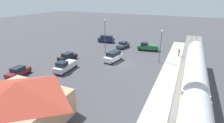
% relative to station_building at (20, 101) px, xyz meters
% --- Properties ---
extents(ground_plane, '(200.00, 200.00, 0.00)m').
position_rel_station_building_xyz_m(ground_plane, '(-4.00, -22.00, -2.59)').
color(ground_plane, '#424247').
extents(railway_track, '(4.80, 70.00, 0.30)m').
position_rel_station_building_xyz_m(railway_track, '(-18.00, -22.00, -2.49)').
color(railway_track, slate).
rests_on(railway_track, ground).
extents(platform, '(3.20, 46.00, 0.30)m').
position_rel_station_building_xyz_m(platform, '(-14.00, -22.00, -2.44)').
color(platform, '#A8A399').
rests_on(platform, ground).
extents(station_building, '(10.54, 8.47, 4.97)m').
position_rel_station_building_xyz_m(station_building, '(0.00, 0.00, 0.00)').
color(station_building, tan).
rests_on(station_building, ground).
extents(pedestrian_on_platform, '(0.36, 0.36, 1.71)m').
position_rel_station_building_xyz_m(pedestrian_on_platform, '(-14.78, -31.26, -1.31)').
color(pedestrian_on_platform, brown).
rests_on(pedestrian_on_platform, platform).
extents(sedan_charcoal, '(2.56, 4.74, 1.74)m').
position_rel_station_building_xyz_m(sedan_charcoal, '(0.07, -33.31, -1.71)').
color(sedan_charcoal, '#47494F').
rests_on(sedan_charcoal, ground).
extents(sedan_maroon, '(2.20, 4.63, 1.74)m').
position_rel_station_building_xyz_m(sedan_maroon, '(10.87, -8.34, -1.71)').
color(sedan_maroon, maroon).
rests_on(sedan_maroon, ground).
extents(sedan_black, '(2.56, 4.74, 1.74)m').
position_rel_station_building_xyz_m(sedan_black, '(7.89, -18.71, -1.71)').
color(sedan_black, black).
rests_on(sedan_black, ground).
extents(suv_navy, '(5.02, 2.65, 2.22)m').
position_rel_station_building_xyz_m(suv_navy, '(6.94, -36.75, -1.44)').
color(suv_navy, navy).
rests_on(suv_navy, ground).
extents(suv_white, '(2.83, 5.18, 2.22)m').
position_rel_station_building_xyz_m(suv_white, '(-1.71, -22.48, -1.44)').
color(suv_white, white).
rests_on(suv_white, ground).
extents(pickup_green, '(5.60, 3.01, 2.14)m').
position_rel_station_building_xyz_m(pickup_green, '(-6.76, -33.60, -1.56)').
color(pickup_green, '#236638').
rests_on(pickup_green, ground).
extents(pickup_silver, '(2.18, 5.48, 2.14)m').
position_rel_station_building_xyz_m(pickup_silver, '(4.63, -13.75, -1.56)').
color(pickup_silver, silver).
rests_on(pickup_silver, ground).
extents(light_pole_near_platform, '(0.44, 0.44, 7.20)m').
position_rel_station_building_xyz_m(light_pole_near_platform, '(-11.20, -25.65, 1.99)').
color(light_pole_near_platform, '#515156').
rests_on(light_pole_near_platform, ground).
extents(light_pole_lot_center, '(0.44, 0.44, 8.45)m').
position_rel_station_building_xyz_m(light_pole_lot_center, '(2.48, -26.94, 2.67)').
color(light_pole_lot_center, '#515156').
rests_on(light_pole_lot_center, ground).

